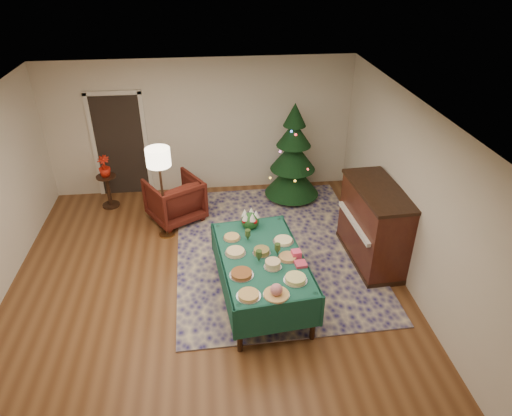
{
  "coord_description": "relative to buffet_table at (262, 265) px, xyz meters",
  "views": [
    {
      "loc": [
        0.13,
        -5.13,
        4.55
      ],
      "look_at": [
        0.8,
        0.89,
        0.98
      ],
      "focal_mm": 32.0,
      "sensor_mm": 36.0,
      "label": 1
    }
  ],
  "objects": [
    {
      "name": "floor_lamp",
      "position": [
        -1.47,
        1.86,
        0.79
      ],
      "size": [
        0.4,
        0.4,
        1.66
      ],
      "color": "#A57F3F",
      "rests_on": "ground"
    },
    {
      "name": "platter_9",
      "position": [
        -0.38,
        0.48,
        0.17
      ],
      "size": [
        0.26,
        0.26,
        0.04
      ],
      "color": "silver",
      "rests_on": "buffet_table"
    },
    {
      "name": "platter_3",
      "position": [
        -0.31,
        -0.39,
        0.18
      ],
      "size": [
        0.32,
        0.32,
        0.05
      ],
      "color": "silver",
      "rests_on": "buffet_table"
    },
    {
      "name": "buffet_table",
      "position": [
        0.0,
        0.0,
        0.0
      ],
      "size": [
        1.36,
        2.09,
        0.77
      ],
      "color": "black",
      "rests_on": "ground"
    },
    {
      "name": "armchair",
      "position": [
        -1.32,
        2.39,
        -0.16
      ],
      "size": [
        1.18,
        1.16,
        0.91
      ],
      "primitive_type": "imported",
      "rotation": [
        0.0,
        0.0,
        3.67
      ],
      "color": "#4C1810",
      "rests_on": "ground"
    },
    {
      "name": "platter_4",
      "position": [
        0.12,
        -0.26,
        0.2
      ],
      "size": [
        0.24,
        0.24,
        0.1
      ],
      "color": "silver",
      "rests_on": "buffet_table"
    },
    {
      "name": "platter_1",
      "position": [
        0.08,
        -0.82,
        0.22
      ],
      "size": [
        0.33,
        0.33,
        0.17
      ],
      "color": "silver",
      "rests_on": "buffet_table"
    },
    {
      "name": "piano",
      "position": [
        1.89,
        0.78,
        0.02
      ],
      "size": [
        0.79,
        1.55,
        1.31
      ],
      "color": "black",
      "rests_on": "ground"
    },
    {
      "name": "doorway",
      "position": [
        -2.37,
        3.56,
        0.48
      ],
      "size": [
        1.08,
        0.04,
        2.16
      ],
      "color": "black",
      "rests_on": "ground"
    },
    {
      "name": "goblet_0",
      "position": [
        -0.15,
        0.41,
        0.25
      ],
      "size": [
        0.08,
        0.08,
        0.18
      ],
      "color": "#2D471E",
      "rests_on": "buffet_table"
    },
    {
      "name": "potted_plant",
      "position": [
        -2.63,
        3.02,
        0.15
      ],
      "size": [
        0.23,
        0.41,
        0.23
      ],
      "primitive_type": "imported",
      "color": "red",
      "rests_on": "side_table"
    },
    {
      "name": "platter_8",
      "position": [
        0.36,
        0.31,
        0.17
      ],
      "size": [
        0.31,
        0.31,
        0.04
      ],
      "color": "silver",
      "rests_on": "buffet_table"
    },
    {
      "name": "side_table",
      "position": [
        -2.63,
        3.02,
        -0.3
      ],
      "size": [
        0.37,
        0.37,
        0.66
      ],
      "color": "black",
      "rests_on": "ground"
    },
    {
      "name": "goblet_2",
      "position": [
        -0.05,
        -0.12,
        0.25
      ],
      "size": [
        0.08,
        0.08,
        0.18
      ],
      "color": "#2D471E",
      "rests_on": "buffet_table"
    },
    {
      "name": "platter_2",
      "position": [
        0.37,
        -0.57,
        0.18
      ],
      "size": [
        0.31,
        0.31,
        0.06
      ],
      "color": "silver",
      "rests_on": "buffet_table"
    },
    {
      "name": "napkin_stack",
      "position": [
        0.5,
        -0.26,
        0.17
      ],
      "size": [
        0.17,
        0.17,
        0.04
      ],
      "primitive_type": "cube",
      "rotation": [
        0.0,
        0.0,
        0.1
      ],
      "color": "#CF3955",
      "rests_on": "buffet_table"
    },
    {
      "name": "platter_5",
      "position": [
        0.35,
        -0.09,
        0.17
      ],
      "size": [
        0.28,
        0.28,
        0.04
      ],
      "color": "silver",
      "rests_on": "buffet_table"
    },
    {
      "name": "gift_box",
      "position": [
        0.47,
        -0.07,
        0.2
      ],
      "size": [
        0.14,
        0.14,
        0.1
      ],
      "primitive_type": "cube",
      "rotation": [
        0.0,
        0.0,
        0.1
      ],
      "color": "#EF4269",
      "rests_on": "buffet_table"
    },
    {
      "name": "platter_0",
      "position": [
        -0.26,
        -0.8,
        0.18
      ],
      "size": [
        0.31,
        0.31,
        0.05
      ],
      "color": "silver",
      "rests_on": "buffet_table"
    },
    {
      "name": "goblet_1",
      "position": [
        0.22,
        0.01,
        0.25
      ],
      "size": [
        0.08,
        0.08,
        0.18
      ],
      "color": "#2D471E",
      "rests_on": "buffet_table"
    },
    {
      "name": "room_shell",
      "position": [
        -0.77,
        0.08,
        0.73
      ],
      "size": [
        7.0,
        7.0,
        7.0
      ],
      "color": "#593319",
      "rests_on": "ground"
    },
    {
      "name": "centerpiece",
      "position": [
        -0.08,
        0.77,
        0.29
      ],
      "size": [
        0.28,
        0.28,
        0.32
      ],
      "color": "#1E4C1E",
      "rests_on": "buffet_table"
    },
    {
      "name": "christmas_tree",
      "position": [
        0.99,
        2.98,
        0.27
      ],
      "size": [
        1.37,
        1.37,
        1.98
      ],
      "color": "black",
      "rests_on": "ground"
    },
    {
      "name": "platter_7",
      "position": [
        0.01,
        0.07,
        0.19
      ],
      "size": [
        0.25,
        0.25,
        0.07
      ],
      "color": "silver",
      "rests_on": "buffet_table"
    },
    {
      "name": "rug",
      "position": [
        0.34,
        1.25,
        -0.61
      ],
      "size": [
        3.3,
        4.27,
        0.02
      ],
      "primitive_type": "cube",
      "rotation": [
        0.0,
        0.0,
        0.02
      ],
      "color": "#1A1652",
      "rests_on": "ground"
    },
    {
      "name": "platter_6",
      "position": [
        -0.35,
        0.11,
        0.18
      ],
      "size": [
        0.3,
        0.3,
        0.05
      ],
      "color": "silver",
      "rests_on": "buffet_table"
    }
  ]
}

